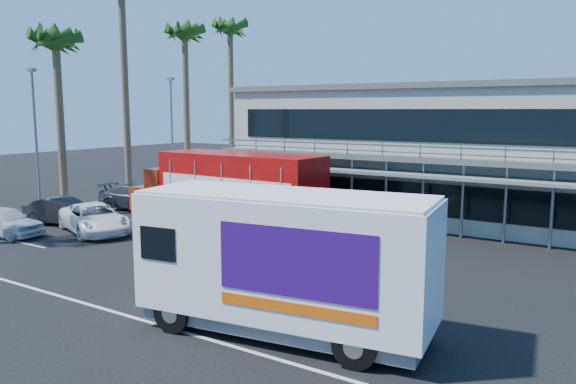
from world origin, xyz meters
The scene contains 15 objects.
ground centered at (0.00, 0.00, 0.00)m, with size 120.00×120.00×0.00m, color black.
building centered at (3.00, 14.94, 3.66)m, with size 22.40×12.00×7.30m.
curb_strip centered at (-15.00, 6.00, 0.08)m, with size 3.00×32.00×0.16m, color #A5A399.
palm_c centered at (-14.90, 3.00, 9.21)m, with size 2.80×2.80×10.75m.
palm_e centered at (-14.70, 13.00, 10.57)m, with size 2.80×2.80×12.25m.
palm_f centered at (-15.10, 18.50, 11.47)m, with size 2.80×2.80×13.25m.
light_pole_near centered at (-14.20, 1.00, 4.50)m, with size 0.50×0.25×8.09m.
light_pole_far centered at (-14.20, 11.00, 4.50)m, with size 0.50×0.25×8.09m.
red_truck centered at (-4.78, 5.35, 2.10)m, with size 11.43×3.06×3.82m.
white_van centered at (5.17, -4.58, 2.03)m, with size 8.13×3.77×3.82m.
parked_car_a centered at (-12.50, -2.00, 0.71)m, with size 1.67×4.15×1.41m, color silver.
parked_car_b centered at (-12.50, 1.20, 0.70)m, with size 1.49×4.27×1.41m, color black.
parked_car_c centered at (-9.50, 0.80, 0.71)m, with size 2.35×5.10×1.42m, color white.
parked_car_d centered at (-12.50, 6.45, 0.76)m, with size 2.14×5.25×1.52m, color #282B35.
parked_car_e centered at (-9.50, 10.80, 0.85)m, with size 2.02×5.02×1.71m, color slate.
Camera 1 is at (13.08, -16.58, 5.96)m, focal length 35.00 mm.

